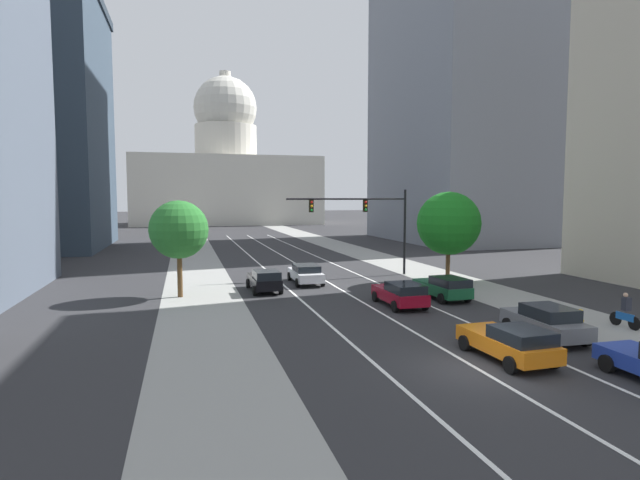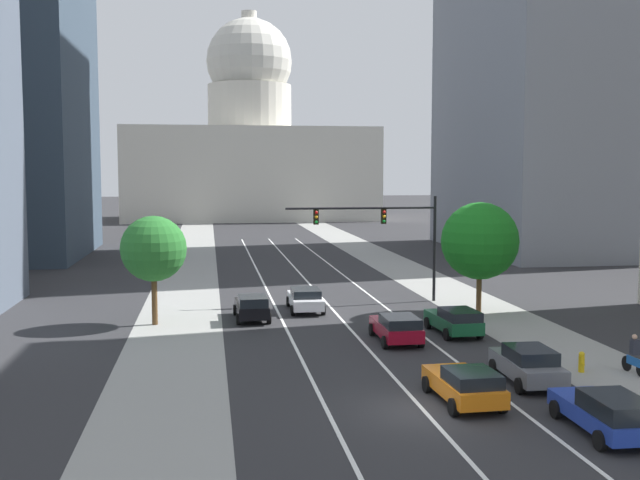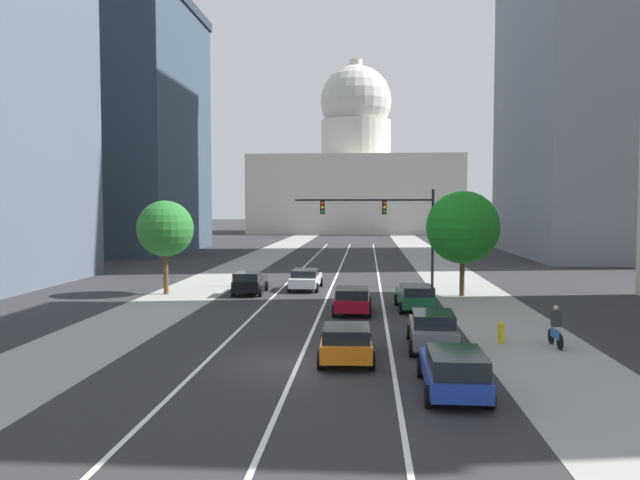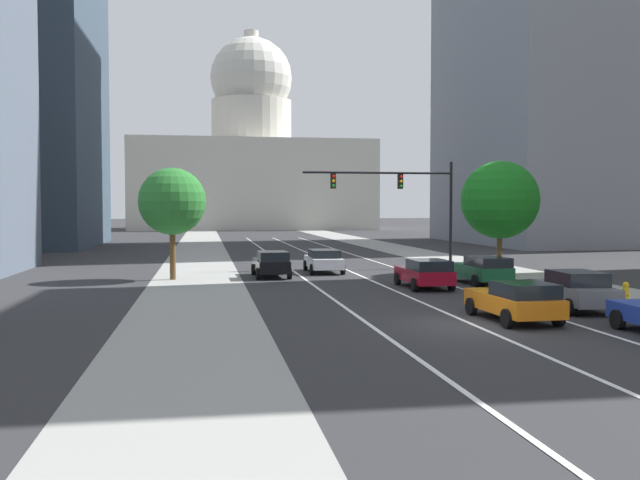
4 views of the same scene
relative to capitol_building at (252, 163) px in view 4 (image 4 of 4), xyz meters
The scene contains 18 objects.
ground_plane 72.11m from the capitol_building, 90.00° to the right, with size 400.00×400.00×0.00m, color #2B2B2D.
sidewalk_left 77.61m from the capitol_building, 97.01° to the right, with size 4.89×130.00×0.01m, color gray.
sidewalk_right 77.61m from the capitol_building, 82.99° to the right, with size 4.89×130.00×0.01m, color gray.
lane_stripe_left 86.99m from the capitol_building, 92.30° to the right, with size 0.16×90.00×0.01m, color white.
lane_stripe_center 86.93m from the capitol_building, 90.00° to the right, with size 0.16×90.00×0.01m, color white.
lane_stripe_right 86.99m from the capitol_building, 87.70° to the right, with size 0.16×90.00×0.01m, color white.
office_tower_far_left 63.39m from the capitol_building, 116.18° to the right, with size 16.25×23.57×31.90m.
capitol_building is the anchor object (origin of this frame).
car_white 91.87m from the capitol_building, 91.09° to the right, with size 2.13×4.64×1.41m.
car_crimson 101.03m from the capitol_building, 89.01° to the right, with size 2.04×4.33×1.45m.
car_black 94.46m from the capitol_building, 93.16° to the right, with size 2.03×4.27×1.52m.
car_green 99.88m from the capitol_building, 87.00° to the right, with size 2.15×4.43×1.47m.
car_orange 111.13m from the capitol_building, 89.10° to the right, with size 2.18×4.32×1.42m.
car_gray 109.01m from the capitol_building, 87.26° to the right, with size 2.10×4.38×1.52m.
traffic_signal_mast 89.23m from the capitol_building, 87.42° to the right, with size 10.01×0.39×6.98m.
fire_hydrant 107.99m from the capitol_building, 85.64° to the right, with size 0.26×0.35×0.91m.
street_tree_far_right 94.20m from the capitol_building, 84.75° to the right, with size 4.68×4.68×6.76m.
street_tree_mid_left 95.02m from the capitol_building, 96.46° to the right, with size 3.68×3.68×6.15m.
Camera 4 is at (-8.92, -22.36, 3.95)m, focal length 39.55 mm.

